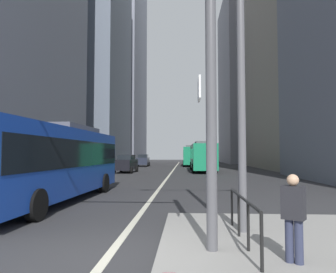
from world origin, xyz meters
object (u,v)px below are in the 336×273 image
(car_receding_near, at_px, (189,159))
(car_oncoming_far, at_px, (126,163))
(car_oncoming_mid, at_px, (143,160))
(pedestrian_waiting, at_px, (294,214))
(city_bus_red_distant, at_px, (191,155))
(city_bus_red_receding, at_px, (202,156))
(street_lamp_post, at_px, (240,27))
(traffic_signal_gantry, at_px, (101,54))
(city_bus_blue_oncoming, at_px, (53,159))
(car_receding_far, at_px, (191,159))

(car_receding_near, distance_m, car_oncoming_far, 29.55)
(car_oncoming_mid, bearing_deg, pedestrian_waiting, -78.90)
(city_bus_red_distant, relative_size, car_oncoming_mid, 2.33)
(city_bus_red_receding, relative_size, street_lamp_post, 1.38)
(car_oncoming_far, relative_size, traffic_signal_gantry, 0.67)
(street_lamp_post, relative_size, pedestrian_waiting, 5.15)
(city_bus_blue_oncoming, relative_size, car_oncoming_mid, 2.49)
(car_receding_near, height_order, pedestrian_waiting, car_receding_near)
(car_receding_far, xyz_separation_m, street_lamp_post, (0.26, -56.63, 4.29))
(car_oncoming_mid, bearing_deg, car_receding_near, 57.58)
(traffic_signal_gantry, bearing_deg, pedestrian_waiting, -9.99)
(city_bus_blue_oncoming, relative_size, city_bus_red_receding, 1.02)
(city_bus_red_distant, relative_size, car_oncoming_far, 2.35)
(city_bus_red_receding, xyz_separation_m, city_bus_red_distant, (-1.02, 16.06, -0.00))
(city_bus_blue_oncoming, bearing_deg, car_oncoming_mid, 91.94)
(car_oncoming_mid, height_order, car_oncoming_far, same)
(car_receding_near, relative_size, street_lamp_post, 0.58)
(city_bus_red_distant, bearing_deg, pedestrian_waiting, -88.81)
(city_bus_red_distant, height_order, pedestrian_waiting, city_bus_red_distant)
(city_bus_red_receding, height_order, car_receding_near, city_bus_red_receding)
(car_oncoming_mid, distance_m, car_receding_near, 14.14)
(car_oncoming_mid, bearing_deg, car_oncoming_far, -88.52)
(car_receding_far, height_order, car_oncoming_far, same)
(car_oncoming_far, bearing_deg, city_bus_blue_oncoming, -87.69)
(car_receding_near, xyz_separation_m, traffic_signal_gantry, (-2.41, -56.35, 3.15))
(city_bus_blue_oncoming, bearing_deg, car_receding_far, 82.47)
(car_receding_far, bearing_deg, city_bus_blue_oncoming, -97.53)
(car_oncoming_mid, relative_size, car_oncoming_far, 1.01)
(city_bus_blue_oncoming, bearing_deg, city_bus_red_distant, 80.62)
(city_bus_red_distant, bearing_deg, car_receding_near, 91.61)
(city_bus_red_distant, relative_size, street_lamp_post, 1.32)
(city_bus_red_receding, xyz_separation_m, street_lamp_post, (-0.54, -28.94, 3.45))
(car_oncoming_mid, xyz_separation_m, car_receding_near, (7.58, 11.94, 0.00))
(city_bus_blue_oncoming, distance_m, pedestrian_waiting, 10.61)
(car_receding_far, bearing_deg, street_lamp_post, -89.74)
(street_lamp_post, bearing_deg, car_oncoming_far, 106.84)
(city_bus_red_distant, height_order, car_oncoming_far, city_bus_red_distant)
(car_oncoming_far, bearing_deg, city_bus_red_receding, 18.40)
(city_bus_blue_oncoming, distance_m, car_receding_far, 51.88)
(street_lamp_post, bearing_deg, city_bus_blue_oncoming, 143.63)
(car_oncoming_far, distance_m, street_lamp_post, 27.64)
(car_receding_far, xyz_separation_m, car_oncoming_far, (-7.65, -30.49, 0.00))
(city_bus_red_receding, relative_size, pedestrian_waiting, 7.10)
(city_bus_red_receding, relative_size, car_receding_far, 2.59)
(city_bus_red_receding, relative_size, car_oncoming_far, 2.45)
(city_bus_red_receding, height_order, traffic_signal_gantry, traffic_signal_gantry)
(city_bus_blue_oncoming, distance_m, car_oncoming_far, 20.97)
(traffic_signal_gantry, height_order, pedestrian_waiting, traffic_signal_gantry)
(car_receding_near, distance_m, car_receding_far, 1.89)
(car_oncoming_mid, height_order, car_receding_far, same)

